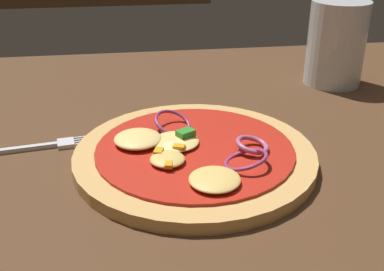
# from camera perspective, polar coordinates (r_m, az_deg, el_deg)

# --- Properties ---
(dining_table) EXTENTS (1.15, 0.85, 0.03)m
(dining_table) POSITION_cam_1_polar(r_m,az_deg,el_deg) (0.49, 1.45, -5.65)
(dining_table) COLOR #4C301C
(dining_table) RESTS_ON ground
(pizza) EXTENTS (0.25, 0.25, 0.03)m
(pizza) POSITION_cam_1_polar(r_m,az_deg,el_deg) (0.49, 0.19, -2.26)
(pizza) COLOR tan
(pizza) RESTS_ON dining_table
(fork) EXTENTS (0.17, 0.04, 0.01)m
(fork) POSITION_cam_1_polar(r_m,az_deg,el_deg) (0.54, -18.29, -1.34)
(fork) COLOR silver
(fork) RESTS_ON dining_table
(beer_glass) EXTENTS (0.08, 0.08, 0.12)m
(beer_glass) POSITION_cam_1_polar(r_m,az_deg,el_deg) (0.73, 16.94, 10.29)
(beer_glass) COLOR silver
(beer_glass) RESTS_ON dining_table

